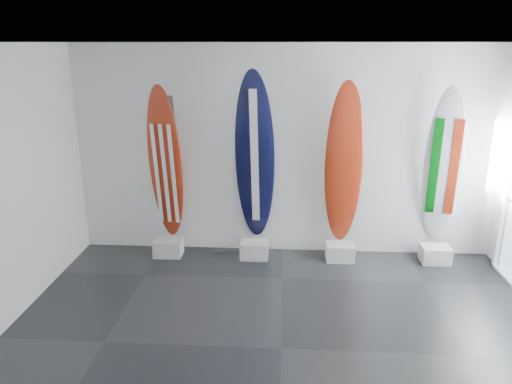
# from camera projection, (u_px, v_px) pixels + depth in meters

# --- Properties ---
(floor) EXTENTS (6.00, 6.00, 0.00)m
(floor) POSITION_uv_depth(u_px,v_px,m) (281.00, 349.00, 4.96)
(floor) COLOR black
(floor) RESTS_ON ground
(ceiling) EXTENTS (6.00, 6.00, 0.00)m
(ceiling) POSITION_uv_depth(u_px,v_px,m) (287.00, 42.00, 4.08)
(ceiling) COLOR white
(ceiling) RESTS_ON wall_back
(wall_back) EXTENTS (6.00, 0.00, 6.00)m
(wall_back) POSITION_uv_depth(u_px,v_px,m) (285.00, 152.00, 6.91)
(wall_back) COLOR white
(wall_back) RESTS_ON ground
(display_block_usa) EXTENTS (0.40, 0.30, 0.24)m
(display_block_usa) POSITION_uv_depth(u_px,v_px,m) (168.00, 248.00, 7.11)
(display_block_usa) COLOR silver
(display_block_usa) RESTS_ON floor
(surfboard_usa) EXTENTS (0.56, 0.40, 2.24)m
(surfboard_usa) POSITION_uv_depth(u_px,v_px,m) (165.00, 164.00, 6.84)
(surfboard_usa) COLOR maroon
(surfboard_usa) RESTS_ON display_block_usa
(display_block_navy) EXTENTS (0.40, 0.30, 0.24)m
(display_block_navy) POSITION_uv_depth(u_px,v_px,m) (254.00, 250.00, 7.03)
(display_block_navy) COLOR silver
(display_block_navy) RESTS_ON floor
(surfboard_navy) EXTENTS (0.60, 0.48, 2.45)m
(surfboard_navy) POSITION_uv_depth(u_px,v_px,m) (255.00, 158.00, 6.73)
(surfboard_navy) COLOR black
(surfboard_navy) RESTS_ON display_block_navy
(display_block_swiss) EXTENTS (0.40, 0.30, 0.24)m
(display_block_swiss) POSITION_uv_depth(u_px,v_px,m) (340.00, 252.00, 6.96)
(display_block_swiss) COLOR silver
(display_block_swiss) RESTS_ON floor
(surfboard_swiss) EXTENTS (0.53, 0.22, 2.30)m
(surfboard_swiss) POSITION_uv_depth(u_px,v_px,m) (344.00, 164.00, 6.68)
(surfboard_swiss) COLOR maroon
(surfboard_swiss) RESTS_ON display_block_swiss
(display_block_italy) EXTENTS (0.40, 0.30, 0.24)m
(display_block_italy) POSITION_uv_depth(u_px,v_px,m) (435.00, 254.00, 6.88)
(display_block_italy) COLOR silver
(display_block_italy) RESTS_ON floor
(surfboard_italy) EXTENTS (0.61, 0.57, 2.26)m
(surfboard_italy) POSITION_uv_depth(u_px,v_px,m) (443.00, 168.00, 6.61)
(surfboard_italy) COLOR white
(surfboard_italy) RESTS_ON display_block_italy
(wall_outlet) EXTENTS (0.09, 0.02, 0.13)m
(wall_outlet) POSITION_uv_depth(u_px,v_px,m) (122.00, 224.00, 7.37)
(wall_outlet) COLOR silver
(wall_outlet) RESTS_ON wall_back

